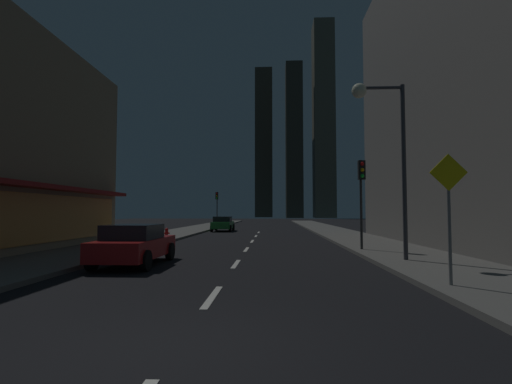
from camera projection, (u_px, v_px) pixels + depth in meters
name	position (u px, v px, depth m)	size (l,w,h in m)	color
ground_plane	(260.00, 231.00, 36.98)	(78.00, 136.00, 0.10)	black
sidewalk_right	(330.00, 230.00, 36.66)	(4.00, 76.00, 0.15)	#605E59
sidewalk_left	(190.00, 230.00, 37.31)	(4.00, 76.00, 0.15)	#605E59
lane_marking_center	(246.00, 249.00, 18.63)	(0.16, 33.40, 0.01)	silver
building_apartment_right	(507.00, 84.00, 20.84)	(11.00, 20.00, 18.17)	slate
skyscraper_distant_tall	(264.00, 143.00, 136.32)	(6.26, 7.99, 54.25)	#353328
skyscraper_distant_mid	(294.00, 141.00, 118.89)	(5.30, 7.19, 49.57)	#323026
skyscraper_distant_short	(324.00, 119.00, 119.95)	(6.56, 8.33, 63.61)	brown
car_parked_near	(135.00, 244.00, 13.25)	(1.98, 4.24, 1.45)	#B21919
car_parked_far	(223.00, 224.00, 36.41)	(1.98, 4.24, 1.45)	#1E722D
fire_hydrant_far_left	(167.00, 233.00, 25.19)	(0.42, 0.30, 0.65)	red
traffic_light_near_right	(361.00, 184.00, 17.38)	(0.32, 0.48, 4.20)	#2D2D2D
traffic_light_far_left	(217.00, 201.00, 45.12)	(0.32, 0.48, 4.20)	#2D2D2D
street_lamp_right	(381.00, 127.00, 13.82)	(1.96, 0.56, 6.58)	#38383D
pedestrian_crossing_sign	(449.00, 207.00, 8.94)	(0.91, 0.08, 3.15)	slate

